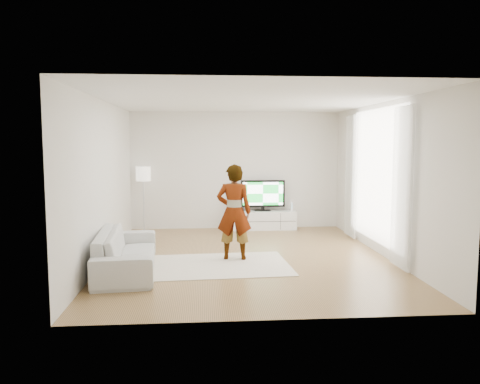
{
  "coord_description": "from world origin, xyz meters",
  "views": [
    {
      "loc": [
        -0.76,
        -8.23,
        2.06
      ],
      "look_at": [
        -0.09,
        0.4,
        1.15
      ],
      "focal_mm": 35.0,
      "sensor_mm": 36.0,
      "label": 1
    }
  ],
  "objects": [
    {
      "name": "sofa",
      "position": [
        -2.01,
        -0.73,
        0.33
      ],
      "size": [
        1.07,
        2.31,
        0.66
      ],
      "primitive_type": "imported",
      "rotation": [
        0.0,
        0.0,
        1.66
      ],
      "color": "silver",
      "rests_on": "floor"
    },
    {
      "name": "window",
      "position": [
        2.48,
        0.3,
        1.45
      ],
      "size": [
        0.01,
        2.6,
        2.5
      ],
      "primitive_type": "cube",
      "color": "white",
      "rests_on": "wall_right"
    },
    {
      "name": "rug",
      "position": [
        -0.49,
        -0.49,
        0.01
      ],
      "size": [
        2.38,
        1.77,
        0.01
      ],
      "primitive_type": "cube",
      "rotation": [
        0.0,
        0.0,
        0.05
      ],
      "color": "beige",
      "rests_on": "floor"
    },
    {
      "name": "media_console",
      "position": [
        0.64,
        2.76,
        0.22
      ],
      "size": [
        1.57,
        0.45,
        0.44
      ],
      "color": "white",
      "rests_on": "floor"
    },
    {
      "name": "wall_front",
      "position": [
        0.0,
        -3.0,
        1.4
      ],
      "size": [
        5.0,
        0.02,
        2.8
      ],
      "primitive_type": "cube",
      "color": "silver",
      "rests_on": "floor"
    },
    {
      "name": "floor_lamp",
      "position": [
        -2.16,
        2.7,
        1.28
      ],
      "size": [
        0.34,
        0.34,
        1.52
      ],
      "color": "silver",
      "rests_on": "floor"
    },
    {
      "name": "game_console",
      "position": [
        1.33,
        2.76,
        0.55
      ],
      "size": [
        0.06,
        0.17,
        0.22
      ],
      "rotation": [
        0.0,
        0.0,
        -0.05
      ],
      "color": "white",
      "rests_on": "media_console"
    },
    {
      "name": "television",
      "position": [
        0.64,
        2.79,
        0.84
      ],
      "size": [
        1.06,
        0.21,
        0.74
      ],
      "color": "black",
      "rests_on": "media_console"
    },
    {
      "name": "wall_back",
      "position": [
        0.0,
        3.0,
        1.4
      ],
      "size": [
        5.0,
        0.02,
        2.8
      ],
      "primitive_type": "cube",
      "color": "silver",
      "rests_on": "floor"
    },
    {
      "name": "ceiling",
      "position": [
        0.0,
        0.0,
        2.8
      ],
      "size": [
        6.0,
        6.0,
        0.0
      ],
      "primitive_type": "plane",
      "color": "white",
      "rests_on": "wall_back"
    },
    {
      "name": "curtain_near",
      "position": [
        2.4,
        -1.0,
        1.35
      ],
      "size": [
        0.04,
        0.7,
        2.6
      ],
      "primitive_type": "cube",
      "color": "white",
      "rests_on": "floor"
    },
    {
      "name": "floor",
      "position": [
        0.0,
        0.0,
        0.0
      ],
      "size": [
        6.0,
        6.0,
        0.0
      ],
      "primitive_type": "plane",
      "color": "#AA824C",
      "rests_on": "ground"
    },
    {
      "name": "curtain_far",
      "position": [
        2.4,
        1.6,
        1.35
      ],
      "size": [
        0.04,
        0.7,
        2.6
      ],
      "primitive_type": "cube",
      "color": "white",
      "rests_on": "floor"
    },
    {
      "name": "wall_left",
      "position": [
        -2.5,
        0.0,
        1.4
      ],
      "size": [
        0.02,
        6.0,
        2.8
      ],
      "primitive_type": "cube",
      "color": "silver",
      "rests_on": "floor"
    },
    {
      "name": "wall_right",
      "position": [
        2.5,
        0.0,
        1.4
      ],
      "size": [
        0.02,
        6.0,
        2.8
      ],
      "primitive_type": "cube",
      "color": "silver",
      "rests_on": "floor"
    },
    {
      "name": "player",
      "position": [
        -0.24,
        -0.1,
        0.85
      ],
      "size": [
        0.66,
        0.47,
        1.68
      ],
      "primitive_type": "imported",
      "rotation": [
        0.0,
        0.0,
        3.03
      ],
      "color": "#334772",
      "rests_on": "rug"
    },
    {
      "name": "potted_plant",
      "position": [
        -0.03,
        2.77,
        0.64
      ],
      "size": [
        0.28,
        0.28,
        0.4
      ],
      "primitive_type": "imported",
      "rotation": [
        0.0,
        0.0,
        -0.28
      ],
      "color": "#3F7238",
      "rests_on": "media_console"
    }
  ]
}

